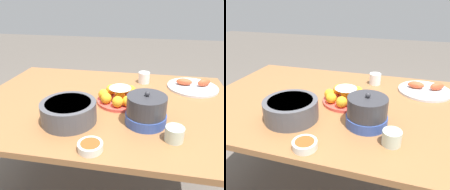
# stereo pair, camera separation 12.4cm
# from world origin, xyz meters

# --- Properties ---
(ground_plane) EXTENTS (12.00, 12.00, 0.00)m
(ground_plane) POSITION_xyz_m (0.00, 0.00, 0.00)
(ground_plane) COLOR #5B544C
(dining_table) EXTENTS (1.48, 1.03, 0.71)m
(dining_table) POSITION_xyz_m (0.00, 0.00, 0.63)
(dining_table) COLOR #936038
(dining_table) RESTS_ON ground_plane
(cake_plate) EXTENTS (0.26, 0.26, 0.10)m
(cake_plate) POSITION_xyz_m (-0.09, 0.00, 0.75)
(cake_plate) COLOR #E04C42
(cake_plate) RESTS_ON dining_table
(serving_bowl) EXTENTS (0.26, 0.26, 0.10)m
(serving_bowl) POSITION_xyz_m (0.12, 0.25, 0.76)
(serving_bowl) COLOR #4C4C51
(serving_bowl) RESTS_ON dining_table
(sauce_bowl) EXTENTS (0.10, 0.10, 0.03)m
(sauce_bowl) POSITION_xyz_m (-0.04, 0.44, 0.73)
(sauce_bowl) COLOR silver
(sauce_bowl) RESTS_ON dining_table
(seafood_platter) EXTENTS (0.32, 0.32, 0.06)m
(seafood_platter) POSITION_xyz_m (-0.53, -0.29, 0.72)
(seafood_platter) COLOR silver
(seafood_platter) RESTS_ON dining_table
(cup_near) EXTENTS (0.08, 0.08, 0.07)m
(cup_near) POSITION_xyz_m (-0.21, -0.33, 0.75)
(cup_near) COLOR white
(cup_near) RESTS_ON dining_table
(cup_far) EXTENTS (0.08, 0.08, 0.06)m
(cup_far) POSITION_xyz_m (-0.37, 0.32, 0.74)
(cup_far) COLOR beige
(cup_far) RESTS_ON dining_table
(warming_pot) EXTENTS (0.20, 0.20, 0.17)m
(warming_pot) POSITION_xyz_m (-0.24, 0.20, 0.78)
(warming_pot) COLOR #334C99
(warming_pot) RESTS_ON dining_table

